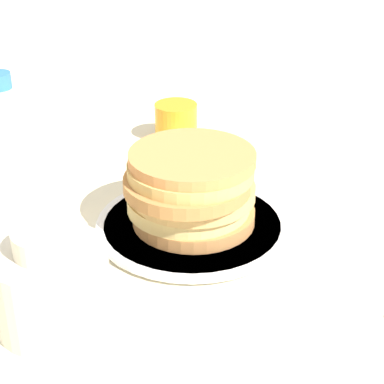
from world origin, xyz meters
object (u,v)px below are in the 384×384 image
plate (192,225)px  juice_glass (176,122)px  cream_jug (51,284)px  pancake_stack (190,188)px  water_bottle_near (9,158)px

plate → juice_glass: size_ratio=3.49×
juice_glass → cream_jug: 0.47m
plate → cream_jug: bearing=-4.5°
plate → pancake_stack: size_ratio=1.47×
plate → water_bottle_near: size_ratio=1.20×
juice_glass → cream_jug: cream_jug is taller
plate → pancake_stack: (0.00, -0.00, 0.05)m
juice_glass → water_bottle_near: water_bottle_near is taller
plate → cream_jug: (0.22, -0.02, 0.04)m
juice_glass → cream_jug: (0.44, 0.16, 0.02)m
juice_glass → water_bottle_near: size_ratio=0.35×
plate → pancake_stack: pancake_stack is taller
juice_glass → cream_jug: bearing=20.0°
cream_jug → pancake_stack: bearing=176.1°
pancake_stack → juice_glass: 0.28m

